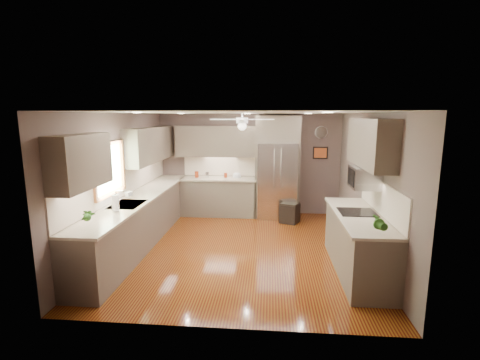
# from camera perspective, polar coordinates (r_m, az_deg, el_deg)

# --- Properties ---
(floor) EXTENTS (5.00, 5.00, 0.00)m
(floor) POSITION_cam_1_polar(r_m,az_deg,el_deg) (6.64, 0.12, -11.12)
(floor) COLOR #431009
(floor) RESTS_ON ground
(ceiling) EXTENTS (5.00, 5.00, 0.00)m
(ceiling) POSITION_cam_1_polar(r_m,az_deg,el_deg) (6.17, 0.13, 11.00)
(ceiling) COLOR white
(ceiling) RESTS_ON ground
(wall_back) EXTENTS (4.50, 0.00, 4.50)m
(wall_back) POSITION_cam_1_polar(r_m,az_deg,el_deg) (8.75, 1.51, 2.65)
(wall_back) COLOR brown
(wall_back) RESTS_ON ground
(wall_front) EXTENTS (4.50, 0.00, 4.50)m
(wall_front) POSITION_cam_1_polar(r_m,az_deg,el_deg) (3.87, -3.02, -7.52)
(wall_front) COLOR brown
(wall_front) RESTS_ON ground
(wall_left) EXTENTS (0.00, 5.00, 5.00)m
(wall_left) POSITION_cam_1_polar(r_m,az_deg,el_deg) (6.85, -18.99, -0.14)
(wall_left) COLOR brown
(wall_left) RESTS_ON ground
(wall_right) EXTENTS (0.00, 5.00, 5.00)m
(wall_right) POSITION_cam_1_polar(r_m,az_deg,el_deg) (6.50, 20.31, -0.77)
(wall_right) COLOR brown
(wall_right) RESTS_ON ground
(canister_a) EXTENTS (0.12, 0.12, 0.15)m
(canister_a) POSITION_cam_1_polar(r_m,az_deg,el_deg) (8.65, -7.12, 0.93)
(canister_a) COLOR maroon
(canister_a) RESTS_ON back_run
(canister_b) EXTENTS (0.11, 0.11, 0.15)m
(canister_b) POSITION_cam_1_polar(r_m,az_deg,el_deg) (8.61, -5.39, 0.86)
(canister_b) COLOR silver
(canister_b) RESTS_ON back_run
(canister_d) EXTENTS (0.10, 0.10, 0.12)m
(canister_d) POSITION_cam_1_polar(r_m,az_deg,el_deg) (8.59, -2.37, 0.81)
(canister_d) COLOR maroon
(canister_d) RESTS_ON back_run
(soap_bottle) EXTENTS (0.10, 0.10, 0.18)m
(soap_bottle) POSITION_cam_1_polar(r_m,az_deg,el_deg) (6.74, -17.75, -2.13)
(soap_bottle) COLOR white
(soap_bottle) RESTS_ON left_run
(potted_plant_left) EXTENTS (0.21, 0.17, 0.33)m
(potted_plant_left) POSITION_cam_1_polar(r_m,az_deg,el_deg) (5.20, -23.89, -5.37)
(potted_plant_left) COLOR #2B611B
(potted_plant_left) RESTS_ON left_run
(potted_plant_right) EXTENTS (0.21, 0.18, 0.34)m
(potted_plant_right) POSITION_cam_1_polar(r_m,az_deg,el_deg) (4.77, 21.78, -6.58)
(potted_plant_right) COLOR #2B611B
(potted_plant_right) RESTS_ON right_run
(bowl) EXTENTS (0.23, 0.23, 0.05)m
(bowl) POSITION_cam_1_polar(r_m,az_deg,el_deg) (8.55, -0.53, 0.53)
(bowl) COLOR beige
(bowl) RESTS_ON back_run
(left_run) EXTENTS (0.65, 4.70, 1.45)m
(left_run) POSITION_cam_1_polar(r_m,az_deg,el_deg) (7.05, -15.91, -6.08)
(left_run) COLOR brown
(left_run) RESTS_ON ground
(back_run) EXTENTS (1.85, 0.65, 1.45)m
(back_run) POSITION_cam_1_polar(r_m,az_deg,el_deg) (8.67, -3.43, -2.59)
(back_run) COLOR brown
(back_run) RESTS_ON ground
(uppers) EXTENTS (4.50, 4.70, 0.95)m
(uppers) POSITION_cam_1_polar(r_m,az_deg,el_deg) (7.00, -5.47, 5.75)
(uppers) COLOR brown
(uppers) RESTS_ON wall_left
(window) EXTENTS (0.05, 1.12, 0.92)m
(window) POSITION_cam_1_polar(r_m,az_deg,el_deg) (6.34, -20.71, 1.69)
(window) COLOR #BFF2B2
(window) RESTS_ON wall_left
(sink) EXTENTS (0.50, 0.70, 0.32)m
(sink) POSITION_cam_1_polar(r_m,az_deg,el_deg) (6.35, -17.98, -4.06)
(sink) COLOR silver
(sink) RESTS_ON left_run
(refrigerator) EXTENTS (1.06, 0.75, 2.45)m
(refrigerator) POSITION_cam_1_polar(r_m,az_deg,el_deg) (8.40, 6.13, 1.84)
(refrigerator) COLOR silver
(refrigerator) RESTS_ON ground
(right_run) EXTENTS (0.70, 2.20, 1.45)m
(right_run) POSITION_cam_1_polar(r_m,az_deg,el_deg) (5.87, 18.82, -9.61)
(right_run) COLOR brown
(right_run) RESTS_ON ground
(microwave) EXTENTS (0.43, 0.55, 0.34)m
(microwave) POSITION_cam_1_polar(r_m,az_deg,el_deg) (5.88, 19.73, 0.41)
(microwave) COLOR silver
(microwave) RESTS_ON wall_right
(ceiling_fan) EXTENTS (1.18, 1.18, 0.32)m
(ceiling_fan) POSITION_cam_1_polar(r_m,az_deg,el_deg) (6.47, 0.35, 9.49)
(ceiling_fan) COLOR white
(ceiling_fan) RESTS_ON ceiling
(recessed_lights) EXTENTS (2.84, 3.14, 0.01)m
(recessed_lights) POSITION_cam_1_polar(r_m,az_deg,el_deg) (6.57, 0.07, 10.92)
(recessed_lights) COLOR white
(recessed_lights) RESTS_ON ceiling
(wall_clock) EXTENTS (0.30, 0.03, 0.30)m
(wall_clock) POSITION_cam_1_polar(r_m,az_deg,el_deg) (8.73, 13.18, 7.63)
(wall_clock) COLOR white
(wall_clock) RESTS_ON wall_back
(framed_print) EXTENTS (0.36, 0.03, 0.30)m
(framed_print) POSITION_cam_1_polar(r_m,az_deg,el_deg) (8.76, 13.04, 4.37)
(framed_print) COLOR black
(framed_print) RESTS_ON wall_back
(stool) EXTENTS (0.50, 0.50, 0.46)m
(stool) POSITION_cam_1_polar(r_m,az_deg,el_deg) (8.14, 8.17, -5.34)
(stool) COLOR black
(stool) RESTS_ON ground
(paper_towel) EXTENTS (0.11, 0.11, 0.28)m
(paper_towel) POSITION_cam_1_polar(r_m,az_deg,el_deg) (5.89, -19.76, -3.55)
(paper_towel) COLOR white
(paper_towel) RESTS_ON left_run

